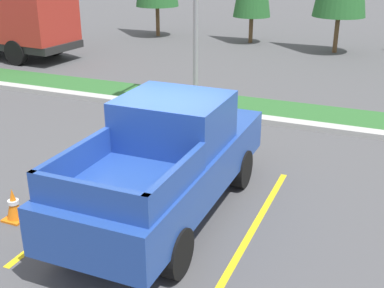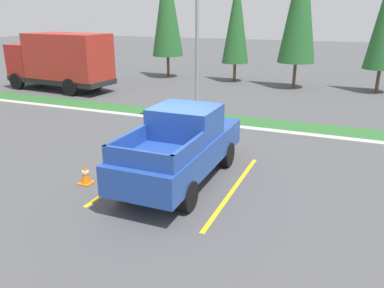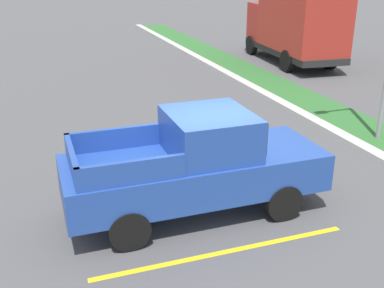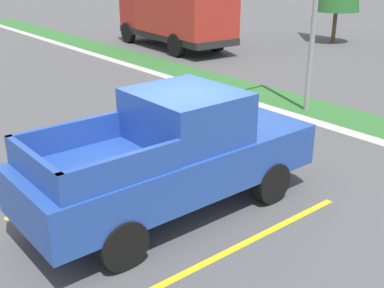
# 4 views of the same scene
# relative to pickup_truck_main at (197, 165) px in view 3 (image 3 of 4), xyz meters

# --- Properties ---
(ground_plane) EXTENTS (120.00, 120.00, 0.00)m
(ground_plane) POSITION_rel_pickup_truck_main_xyz_m (-0.31, 0.41, -1.04)
(ground_plane) COLOR #4C4C4F
(parking_line_near) EXTENTS (0.12, 4.80, 0.01)m
(parking_line_near) POSITION_rel_pickup_truck_main_xyz_m (-1.55, -0.05, -1.04)
(parking_line_near) COLOR yellow
(parking_line_near) RESTS_ON ground
(parking_line_far) EXTENTS (0.12, 4.80, 0.01)m
(parking_line_far) POSITION_rel_pickup_truck_main_xyz_m (1.55, -0.05, -1.04)
(parking_line_far) COLOR yellow
(parking_line_far) RESTS_ON ground
(pickup_truck_main) EXTENTS (1.98, 5.23, 2.10)m
(pickup_truck_main) POSITION_rel_pickup_truck_main_xyz_m (0.00, 0.00, 0.00)
(pickup_truck_main) COLOR black
(pickup_truck_main) RESTS_ON ground
(cargo_truck_distant) EXTENTS (6.96, 2.93, 3.40)m
(cargo_truck_distant) POSITION_rel_pickup_truck_main_xyz_m (-12.27, 9.53, 0.81)
(cargo_truck_distant) COLOR black
(cargo_truck_distant) RESTS_ON ground
(traffic_cone) EXTENTS (0.36, 0.36, 0.60)m
(traffic_cone) POSITION_rel_pickup_truck_main_xyz_m (-2.39, -1.28, -0.75)
(traffic_cone) COLOR orange
(traffic_cone) RESTS_ON ground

